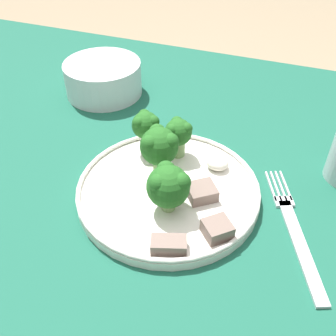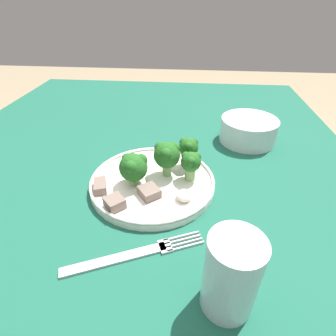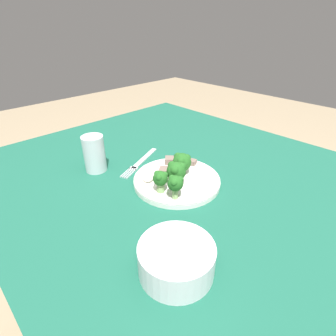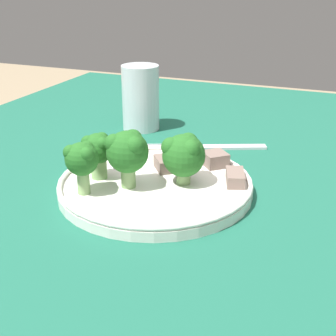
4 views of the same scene
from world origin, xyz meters
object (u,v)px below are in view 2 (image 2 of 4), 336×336
(fork, at_px, (134,254))
(drinking_glass, at_px, (230,278))
(dinner_plate, at_px, (153,182))
(cream_bowl, at_px, (248,131))

(fork, xyz_separation_m, drinking_glass, (0.06, 0.12, 0.05))
(dinner_plate, bearing_deg, cream_bowl, 133.99)
(drinking_glass, bearing_deg, fork, -114.15)
(fork, height_order, cream_bowl, cream_bowl)
(cream_bowl, height_order, drinking_glass, drinking_glass)
(dinner_plate, xyz_separation_m, cream_bowl, (-0.20, 0.21, 0.02))
(fork, height_order, drinking_glass, drinking_glass)
(dinner_plate, distance_m, cream_bowl, 0.29)
(drinking_glass, bearing_deg, cream_bowl, 168.11)
(dinner_plate, relative_size, drinking_glass, 2.19)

